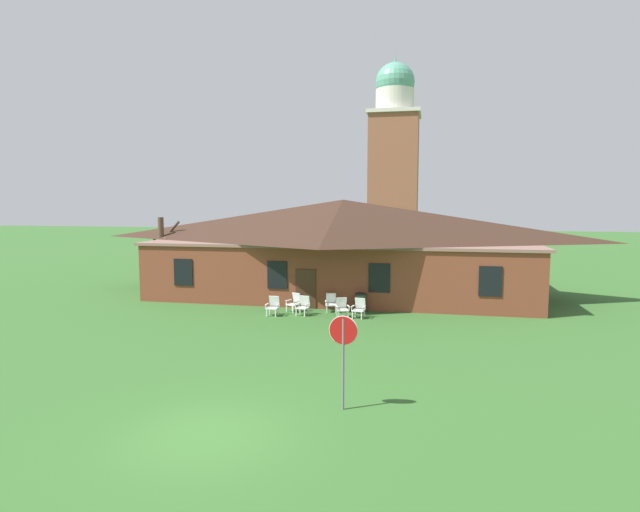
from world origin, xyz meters
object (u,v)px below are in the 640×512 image
(stop_sign, at_px, (343,343))
(lawn_chair_middle, at_px, (331,302))
(lawn_chair_far_side, at_px, (359,308))
(lawn_chair_right_end, at_px, (342,307))
(lawn_chair_left_end, at_px, (303,305))
(trash_bin, at_px, (361,302))
(lawn_chair_by_porch, at_px, (273,305))
(lawn_chair_near_door, at_px, (294,302))

(stop_sign, relative_size, lawn_chair_middle, 2.71)
(lawn_chair_far_side, bearing_deg, lawn_chair_right_end, -175.09)
(lawn_chair_right_end, bearing_deg, lawn_chair_left_end, 176.58)
(lawn_chair_left_end, distance_m, lawn_chair_middle, 1.62)
(lawn_chair_left_end, height_order, lawn_chair_far_side, same)
(stop_sign, height_order, lawn_chair_left_end, stop_sign)
(lawn_chair_right_end, relative_size, trash_bin, 0.98)
(lawn_chair_right_end, height_order, lawn_chair_far_side, same)
(stop_sign, xyz_separation_m, lawn_chair_far_side, (-1.07, 11.37, -1.35))
(lawn_chair_by_porch, xyz_separation_m, lawn_chair_middle, (2.68, 1.46, 0.00))
(lawn_chair_middle, distance_m, trash_bin, 1.52)
(lawn_chair_middle, bearing_deg, stop_sign, -77.88)
(lawn_chair_middle, bearing_deg, lawn_chair_by_porch, -151.40)
(lawn_chair_left_end, bearing_deg, lawn_chair_middle, 41.14)
(lawn_chair_by_porch, xyz_separation_m, lawn_chair_near_door, (0.80, 1.12, 0.00))
(lawn_chair_left_end, bearing_deg, lawn_chair_by_porch, -164.87)
(lawn_chair_near_door, height_order, lawn_chair_far_side, same)
(stop_sign, bearing_deg, lawn_chair_right_end, 99.60)
(lawn_chair_by_porch, bearing_deg, lawn_chair_far_side, 4.63)
(lawn_chair_by_porch, height_order, lawn_chair_far_side, same)
(stop_sign, height_order, lawn_chair_near_door, stop_sign)
(lawn_chair_by_porch, bearing_deg, stop_sign, -64.07)
(lawn_chair_middle, xyz_separation_m, lawn_chair_right_end, (0.77, -1.18, 0.00))
(lawn_chair_near_door, distance_m, lawn_chair_right_end, 2.77)
(lawn_chair_right_end, bearing_deg, lawn_chair_middle, 123.00)
(lawn_chair_right_end, bearing_deg, stop_sign, -80.40)
(lawn_chair_right_end, xyz_separation_m, lawn_chair_far_side, (0.84, 0.07, 0.00))
(lawn_chair_by_porch, distance_m, lawn_chair_near_door, 1.38)
(lawn_chair_middle, height_order, lawn_chair_right_end, same)
(lawn_chair_by_porch, bearing_deg, lawn_chair_right_end, 4.57)
(lawn_chair_near_door, bearing_deg, trash_bin, 10.15)
(lawn_chair_middle, bearing_deg, lawn_chair_right_end, -57.00)
(lawn_chair_by_porch, xyz_separation_m, trash_bin, (4.18, 1.72, -0.00))
(lawn_chair_by_porch, distance_m, lawn_chair_middle, 3.05)
(stop_sign, bearing_deg, lawn_chair_far_side, 95.40)
(lawn_chair_near_door, distance_m, lawn_chair_middle, 1.91)
(lawn_chair_by_porch, height_order, lawn_chair_near_door, same)
(stop_sign, height_order, lawn_chair_by_porch, stop_sign)
(lawn_chair_by_porch, xyz_separation_m, lawn_chair_left_end, (1.46, 0.39, 0.00))
(lawn_chair_near_door, bearing_deg, stop_sign, -69.44)
(lawn_chair_middle, height_order, lawn_chair_far_side, same)
(lawn_chair_far_side, relative_size, trash_bin, 0.98)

